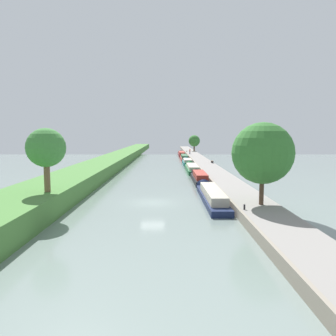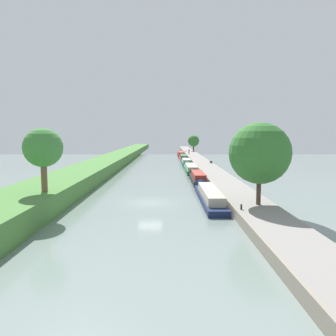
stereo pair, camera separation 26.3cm
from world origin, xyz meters
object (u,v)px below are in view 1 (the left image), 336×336
narrowboat_red (183,158)px  mooring_bollard_far (185,151)px  park_bench (211,161)px  mooring_bollard_near (243,207)px  narrowboat_green (190,168)px  person_walking (188,151)px  narrowboat_navy (210,195)px  narrowboat_maroon (180,154)px  narrowboat_black (198,177)px  narrowboat_teal (186,162)px

narrowboat_red → mooring_bollard_far: 23.54m
park_bench → mooring_bollard_near: bearing=-94.2°
narrowboat_green → person_walking: 38.74m
narrowboat_navy → narrowboat_maroon: 73.27m
narrowboat_navy → narrowboat_black: narrowboat_black is taller
narrowboat_green → narrowboat_red: bearing=90.3°
narrowboat_teal → mooring_bollard_far: (1.92, 36.70, 0.55)m
person_walking → mooring_bollard_far: person_walking is taller
narrowboat_black → narrowboat_maroon: bearing=90.3°
narrowboat_navy → narrowboat_black: bearing=89.8°
person_walking → narrowboat_maroon: bearing=111.5°
narrowboat_teal → narrowboat_navy: bearing=-89.8°
narrowboat_navy → narrowboat_teal: (-0.14, 42.88, -0.06)m
narrowboat_navy → narrowboat_black: (0.05, 14.18, 0.03)m
narrowboat_navy → person_walking: bearing=88.2°
park_bench → person_walking: bearing=95.3°
narrowboat_teal → narrowboat_maroon: (-0.11, 30.40, 0.02)m
narrowboat_black → narrowboat_red: narrowboat_black is taller
narrowboat_green → narrowboat_red: (-0.13, 27.61, 0.04)m
narrowboat_black → park_bench: narrowboat_black is taller
narrowboat_green → person_walking: size_ratio=8.99×
narrowboat_maroon → park_bench: 37.43m
narrowboat_black → mooring_bollard_far: bearing=88.5°
narrowboat_maroon → park_bench: (5.26, -37.05, 0.66)m
narrowboat_green → mooring_bollard_far: size_ratio=33.18×
narrowboat_red → park_bench: narrowboat_red is taller
narrowboat_navy → person_walking: (2.15, 67.19, 1.14)m
mooring_bollard_far → park_bench: park_bench is taller
narrowboat_navy → mooring_bollard_far: (1.78, 79.58, 0.49)m
narrowboat_black → narrowboat_teal: 28.70m
narrowboat_red → narrowboat_green: bearing=-89.7°
narrowboat_navy → narrowboat_black: size_ratio=1.30×
narrowboat_green → person_walking: person_walking is taller
mooring_bollard_far → mooring_bollard_near: bearing=-90.0°
narrowboat_black → narrowboat_green: narrowboat_black is taller
narrowboat_navy → narrowboat_maroon: narrowboat_navy is taller
person_walking → park_bench: (2.86, -30.97, -0.53)m
park_bench → narrowboat_green: bearing=-123.4°
narrowboat_navy → mooring_bollard_far: 79.60m
narrowboat_black → narrowboat_green: (-0.11, 14.34, -0.08)m
narrowboat_green → park_bench: size_ratio=9.95×
narrowboat_black → narrowboat_teal: size_ratio=1.08×
narrowboat_teal → mooring_bollard_far: narrowboat_teal is taller
narrowboat_black → narrowboat_green: size_ratio=0.80×
narrowboat_green → narrowboat_red: narrowboat_red is taller
narrowboat_green → mooring_bollard_far: (1.83, 51.06, 0.54)m
narrowboat_green → narrowboat_teal: size_ratio=1.35×
narrowboat_navy → narrowboat_maroon: size_ratio=1.04×
narrowboat_maroon → narrowboat_green: bearing=-89.7°
narrowboat_black → person_walking: bearing=87.7°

